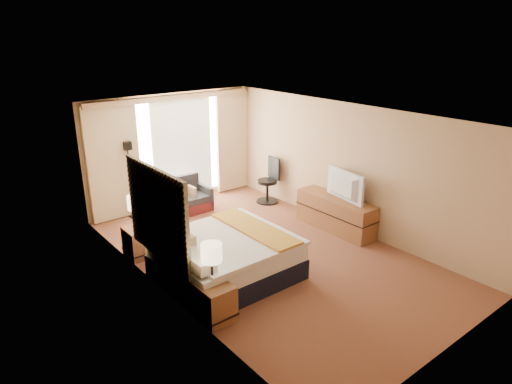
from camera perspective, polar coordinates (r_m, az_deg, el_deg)
floor at (r=8.56m, az=1.46°, el=-7.80°), size 4.20×7.00×0.02m
ceiling at (r=7.71m, az=1.63°, el=9.60°), size 4.20×7.00×0.02m
wall_back at (r=10.84m, az=-10.51°, el=5.22°), size 4.20×0.02×2.60m
wall_front at (r=6.03m, az=23.71°, el=-8.21°), size 4.20×0.02×2.60m
wall_left at (r=6.96m, az=-11.82°, el=-3.14°), size 0.02×7.00×2.60m
wall_right at (r=9.47m, az=11.32°, el=3.06°), size 0.02×7.00×2.60m
headboard at (r=7.15m, az=-12.26°, el=-2.71°), size 0.06×1.85×1.50m
nightstand_left at (r=6.73m, az=-5.16°, el=-13.53°), size 0.45×0.52×0.55m
nightstand_right at (r=8.67m, az=-14.43°, el=-6.05°), size 0.45×0.52×0.55m
media_dresser at (r=9.59m, az=9.89°, el=-2.66°), size 0.50×1.80×0.70m
window at (r=10.92m, az=-9.29°, el=5.52°), size 2.30×0.02×2.30m
curtains at (r=10.71m, az=-10.27°, el=5.67°), size 4.12×0.19×2.56m
bed at (r=7.71m, az=-3.84°, el=-8.07°), size 2.07×1.89×1.00m
loveseat at (r=10.49m, az=-9.26°, el=-1.16°), size 1.27×0.69×0.79m
floor_lamp at (r=10.22m, az=-15.60°, el=3.36°), size 0.22×0.22×1.70m
desk_chair at (r=10.93m, az=1.68°, el=1.21°), size 0.53×0.53×1.09m
lamp_left at (r=6.36m, az=-5.59°, el=-7.65°), size 0.30×0.30×0.63m
lamp_right at (r=8.39m, az=-14.81°, el=-1.35°), size 0.30×0.30×0.62m
tissue_box at (r=6.68m, az=-5.26°, el=-10.51°), size 0.13×0.13×0.11m
telephone at (r=8.62m, az=-14.17°, el=-3.96°), size 0.17×0.14×0.06m
television at (r=9.24m, az=10.58°, el=0.74°), size 0.30×1.05×0.60m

